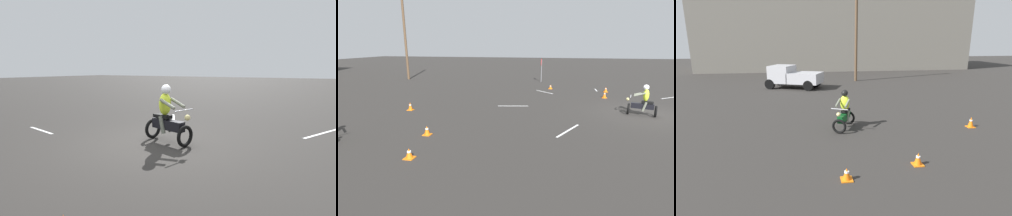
# 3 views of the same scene
# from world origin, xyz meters

# --- Properties ---
(ground_plane) EXTENTS (120.00, 120.00, 0.00)m
(ground_plane) POSITION_xyz_m (0.00, 0.00, 0.00)
(ground_plane) COLOR #2D2B28
(motorcycle_rider_foreground) EXTENTS (0.98, 1.56, 1.66)m
(motorcycle_rider_foreground) POSITION_xyz_m (-0.29, 0.26, 0.73)
(motorcycle_rider_foreground) COLOR black
(motorcycle_rider_foreground) RESTS_ON ground
(lane_stripe_nw) EXTENTS (2.01, 1.04, 0.01)m
(lane_stripe_nw) POSITION_xyz_m (-3.66, 4.15, 0.00)
(lane_stripe_nw) COLOR silver
(lane_stripe_nw) RESTS_ON ground
(lane_stripe_sw) EXTENTS (1.85, 1.09, 0.01)m
(lane_stripe_sw) POSITION_xyz_m (-3.51, -1.28, 0.00)
(lane_stripe_sw) COLOR silver
(lane_stripe_sw) RESTS_ON ground
(lane_stripe_s) EXTENTS (0.38, 1.57, 0.01)m
(lane_stripe_s) POSITION_xyz_m (0.61, -4.22, 0.00)
(lane_stripe_s) COLOR silver
(lane_stripe_s) RESTS_ON ground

